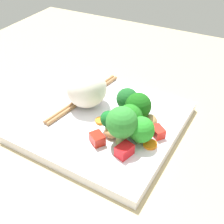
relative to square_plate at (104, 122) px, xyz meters
The scene contains 18 objects.
ground_plane 1.95cm from the square_plate, ahead, with size 110.00×110.00×2.00cm, color tan.
square_plate is the anchor object (origin of this frame).
rice_mound 7.38cm from the square_plate, 24.97° to the right, with size 8.18×7.62×7.50cm, color white.
broccoli_floret_0 9.25cm from the square_plate, 142.83° to the left, with size 5.49×5.49×7.39cm.
broccoli_floret_1 6.61cm from the square_plate, 143.01° to the right, with size 4.20×4.20×6.18cm.
broccoli_floret_2 10.20cm from the square_plate, 161.56° to the left, with size 4.58×4.58×5.25cm.
broccoli_floret_3 8.19cm from the square_plate, 166.04° to the right, with size 4.89×4.89×6.53cm.
broccoli_floret_4 7.71cm from the square_plate, 165.48° to the left, with size 4.68×4.68×6.01cm.
broccoli_floret_5 4.98cm from the square_plate, 132.53° to the left, with size 3.03×3.03×4.16cm.
carrot_slice_0 1.85cm from the square_plate, 83.43° to the left, with size 2.04×2.04×0.55cm, color orange.
carrot_slice_1 4.37cm from the square_plate, 167.19° to the right, with size 2.87×2.87×0.63cm, color orange.
carrot_slice_2 11.28cm from the square_plate, 164.53° to the left, with size 2.48×2.48×0.51cm, color orange.
pepper_chunk_0 11.21cm from the square_plate, behind, with size 2.54×1.85×1.77cm, color red.
pepper_chunk_1 7.28cm from the square_plate, 109.50° to the left, with size 2.59×2.07×1.89cm, color red.
pepper_chunk_2 10.70cm from the square_plate, 137.78° to the left, with size 2.86×2.10×1.97cm, color red.
chicken_piece_0 9.39cm from the square_plate, 169.24° to the right, with size 3.26×2.46×2.50cm, color tan.
chicken_piece_1 5.78cm from the square_plate, 132.48° to the left, with size 2.78×2.14×1.59cm, color tan.
chopstick_pair 7.86cm from the square_plate, 27.65° to the right, with size 5.26×21.46×0.75cm.
Camera 1 is at (-21.54, 37.83, 36.87)cm, focal length 45.85 mm.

